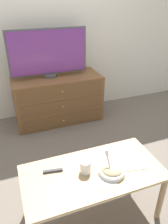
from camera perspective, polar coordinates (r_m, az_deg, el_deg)
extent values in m
plane|color=#70665B|center=(3.45, -7.99, 0.52)|extent=(12.00, 12.00, 0.00)
cube|color=white|center=(3.09, -9.86, 22.50)|extent=(12.00, 0.05, 2.60)
cube|color=brown|center=(3.07, -6.79, 3.49)|extent=(1.18, 0.50, 0.63)
cube|color=brown|center=(2.95, -5.33, -2.18)|extent=(1.08, 0.01, 0.17)
sphere|color=tan|center=(2.95, -5.29, -2.24)|extent=(0.02, 0.02, 0.02)
cube|color=brown|center=(2.85, -5.52, 1.47)|extent=(1.08, 0.01, 0.17)
sphere|color=tan|center=(2.84, -5.48, 1.41)|extent=(0.02, 0.02, 0.02)
cube|color=brown|center=(2.76, -5.72, 5.37)|extent=(1.08, 0.01, 0.17)
sphere|color=tan|center=(2.75, -5.69, 5.33)|extent=(0.02, 0.02, 0.02)
cylinder|color=#515156|center=(2.96, -8.87, 9.44)|extent=(0.17, 0.17, 0.04)
cube|color=#515156|center=(2.88, -9.38, 15.22)|extent=(1.00, 0.04, 0.57)
cube|color=#7A3893|center=(2.86, -9.28, 15.13)|extent=(0.96, 0.01, 0.53)
cube|color=tan|center=(1.68, 2.39, -15.48)|extent=(1.04, 0.52, 0.02)
cylinder|color=tan|center=(1.91, 19.50, -20.41)|extent=(0.04, 0.04, 0.44)
cylinder|color=tan|center=(1.93, -14.78, -19.09)|extent=(0.04, 0.04, 0.44)
cylinder|color=tan|center=(2.16, 12.14, -12.49)|extent=(0.04, 0.04, 0.44)
cylinder|color=silver|center=(1.66, 7.19, -15.08)|extent=(0.19, 0.19, 0.03)
ellipsoid|color=beige|center=(1.65, 7.23, -14.65)|extent=(0.16, 0.16, 0.07)
cube|color=silver|center=(1.60, 6.55, -13.38)|extent=(0.01, 0.09, 0.13)
cube|color=silver|center=(1.59, 5.99, -10.70)|extent=(0.02, 0.02, 0.03)
cylinder|color=beige|center=(1.65, 0.38, -14.52)|extent=(0.08, 0.08, 0.06)
cylinder|color=white|center=(1.63, 0.38, -14.05)|extent=(0.08, 0.08, 0.10)
cube|color=white|center=(1.60, 6.19, -17.80)|extent=(0.15, 0.15, 0.00)
cube|color=silver|center=(1.73, 13.89, -14.37)|extent=(0.18, 0.05, 0.01)
cube|color=#38383D|center=(1.68, -8.12, -14.97)|extent=(0.15, 0.04, 0.02)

